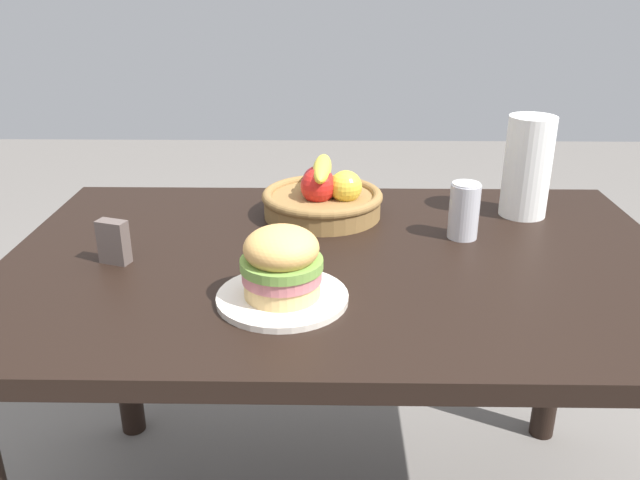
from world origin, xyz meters
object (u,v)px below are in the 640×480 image
paper_towel_roll (527,167)px  napkin_holder (114,242)px  sandwich (282,262)px  fruit_basket (323,197)px  plate (282,297)px  soda_can (464,211)px

paper_towel_roll → napkin_holder: paper_towel_roll is taller
napkin_holder → paper_towel_roll: bearing=36.1°
sandwich → napkin_holder: bearing=155.5°
fruit_basket → paper_towel_roll: 0.49m
plate → fruit_basket: 0.45m
soda_can → fruit_basket: (-0.31, 0.13, -0.02)m
soda_can → fruit_basket: 0.34m
plate → sandwich: bearing=-90.0°
plate → napkin_holder: bearing=155.5°
sandwich → paper_towel_roll: (0.55, 0.45, 0.04)m
plate → sandwich: sandwich is taller
paper_towel_roll → napkin_holder: (-0.90, -0.29, -0.07)m
fruit_basket → napkin_holder: (-0.42, -0.28, -0.00)m
plate → soda_can: bearing=38.9°
napkin_holder → soda_can: bearing=29.4°
plate → soda_can: soda_can is taller
fruit_basket → paper_towel_roll: size_ratio=1.21×
plate → fruit_basket: (0.07, 0.44, 0.04)m
plate → paper_towel_roll: bearing=39.4°
plate → sandwich: size_ratio=1.62×
soda_can → paper_towel_roll: (0.17, 0.15, 0.06)m
fruit_basket → napkin_holder: size_ratio=3.22×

